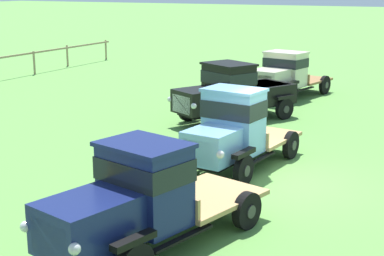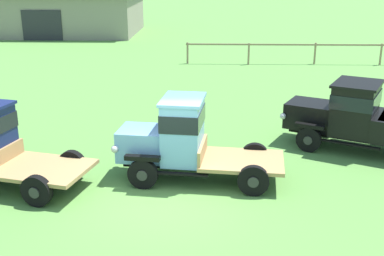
# 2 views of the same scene
# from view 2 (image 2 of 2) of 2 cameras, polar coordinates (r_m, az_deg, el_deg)

# --- Properties ---
(ground_plane) EXTENTS (240.00, 240.00, 0.00)m
(ground_plane) POSITION_cam_2_polar(r_m,az_deg,el_deg) (12.14, -3.24, -8.61)
(ground_plane) COLOR #5B9342
(farm_shed) EXTENTS (20.33, 10.57, 3.74)m
(farm_shed) POSITION_cam_2_polar(r_m,az_deg,el_deg) (46.71, -19.02, 12.93)
(farm_shed) COLOR gray
(farm_shed) RESTS_ON ground
(paddock_fence) EXTENTS (19.18, 0.68, 1.29)m
(paddock_fence) POSITION_cam_2_polar(r_m,az_deg,el_deg) (30.68, 17.72, 8.95)
(paddock_fence) COLOR #997F60
(paddock_fence) RESTS_ON ground
(vintage_truck_midrow_center) EXTENTS (4.68, 2.26, 2.27)m
(vintage_truck_midrow_center) POSITION_cam_2_polar(r_m,az_deg,el_deg) (12.99, -1.37, -1.27)
(vintage_truck_midrow_center) COLOR black
(vintage_truck_midrow_center) RESTS_ON ground
(vintage_truck_far_side) EXTENTS (5.06, 3.69, 2.17)m
(vintage_truck_far_side) POSITION_cam_2_polar(r_m,az_deg,el_deg) (15.97, 19.59, 1.25)
(vintage_truck_far_side) COLOR black
(vintage_truck_far_side) RESTS_ON ground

